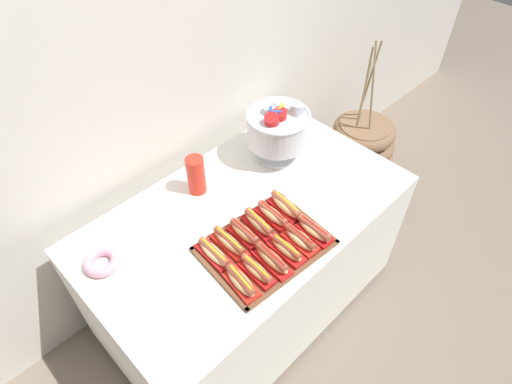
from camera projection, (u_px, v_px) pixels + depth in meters
name	position (u px, v px, depth m)	size (l,w,h in m)	color
ground_plane	(249.00, 301.00, 2.37)	(10.00, 10.00, 0.00)	#7A6B5B
back_wall	(149.00, 46.00, 1.71)	(6.00, 0.10, 2.60)	silver
buffet_table	(248.00, 259.00, 2.09)	(1.43, 0.82, 0.75)	white
floor_vase	(359.00, 156.00, 2.85)	(0.47, 0.47, 1.09)	brown
serving_tray	(265.00, 246.00, 1.70)	(0.51, 0.40, 0.01)	brown
hot_dog_0	(241.00, 282.00, 1.55)	(0.09, 0.17, 0.06)	red
hot_dog_1	(257.00, 271.00, 1.58)	(0.06, 0.16, 0.06)	red
hot_dog_2	(272.00, 259.00, 1.61)	(0.08, 0.18, 0.06)	red
hot_dog_3	(287.00, 249.00, 1.65)	(0.06, 0.16, 0.06)	red
hot_dog_4	(301.00, 239.00, 1.68)	(0.08, 0.16, 0.06)	red
hot_dog_5	(314.00, 230.00, 1.71)	(0.07, 0.17, 0.06)	#B21414
hot_dog_6	(214.00, 254.00, 1.64)	(0.07, 0.18, 0.06)	red
hot_dog_7	(230.00, 243.00, 1.67)	(0.06, 0.18, 0.06)	red
hot_dog_8	(244.00, 233.00, 1.70)	(0.06, 0.16, 0.06)	#B21414
hot_dog_9	(259.00, 224.00, 1.73)	(0.08, 0.18, 0.06)	#B21414
hot_dog_10	(273.00, 215.00, 1.77)	(0.07, 0.17, 0.06)	#B21414
hot_dog_11	(286.00, 206.00, 1.80)	(0.09, 0.19, 0.06)	#B21414
punch_bowl	(278.00, 127.00, 1.96)	(0.30, 0.30, 0.29)	silver
cup_stack	(196.00, 175.00, 1.85)	(0.08, 0.08, 0.18)	red
donut	(102.00, 262.00, 1.63)	(0.14, 0.14, 0.04)	pink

